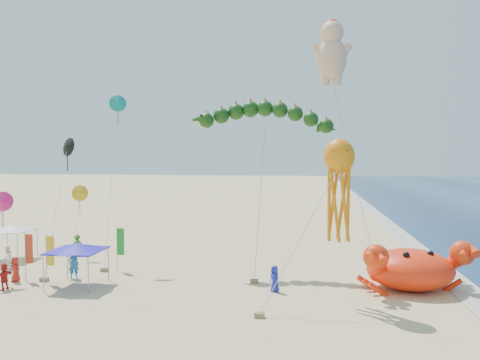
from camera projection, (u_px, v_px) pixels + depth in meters
The scene contains 11 objects.
ground at pixel (267, 284), 29.57m from camera, with size 320.00×320.00×0.00m, color #D1B784.
foam_strip at pixel (467, 292), 27.89m from camera, with size 320.00×320.00×0.00m, color silver.
crab_inflatable at pixel (410, 268), 28.26m from camera, with size 7.02×5.73×3.08m.
dragon_kite at pixel (263, 121), 33.83m from camera, with size 10.49×6.37×11.83m.
cherub_kite at pixel (332, 51), 36.09m from camera, with size 4.32×5.73×18.62m.
octopus_kite at pixel (339, 182), 25.63m from camera, with size 5.16×4.02×9.08m.
canopy_blue at pixel (77, 247), 29.06m from camera, with size 3.39×3.39×2.71m.
canopy_white at pixel (12, 228), 36.92m from camera, with size 3.16×3.16×2.71m.
feather_flags at pixel (41, 247), 31.24m from camera, with size 10.88×3.70×3.20m.
beachgoers at pixel (63, 262), 31.99m from camera, with size 20.22×11.44×1.85m.
small_kites at pixel (68, 171), 33.52m from camera, with size 6.70×10.94×12.79m.
Camera 1 is at (2.41, -29.14, 8.15)m, focal length 35.00 mm.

